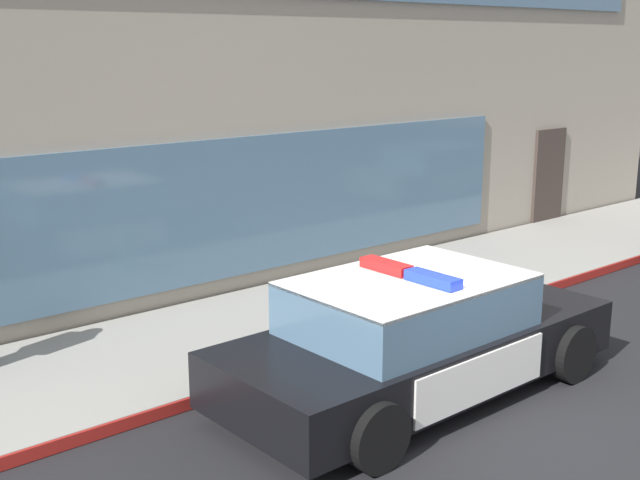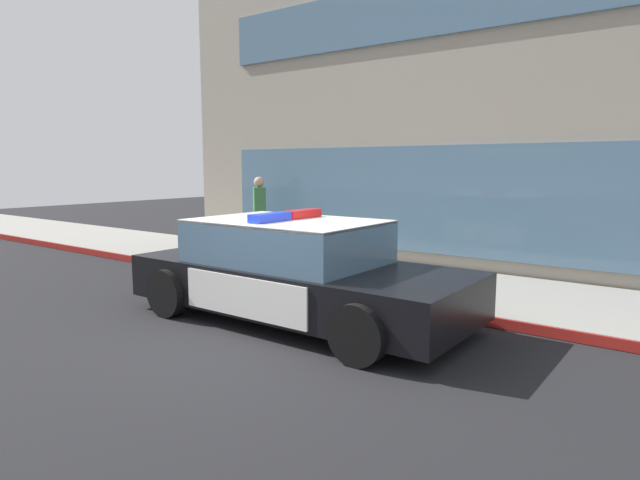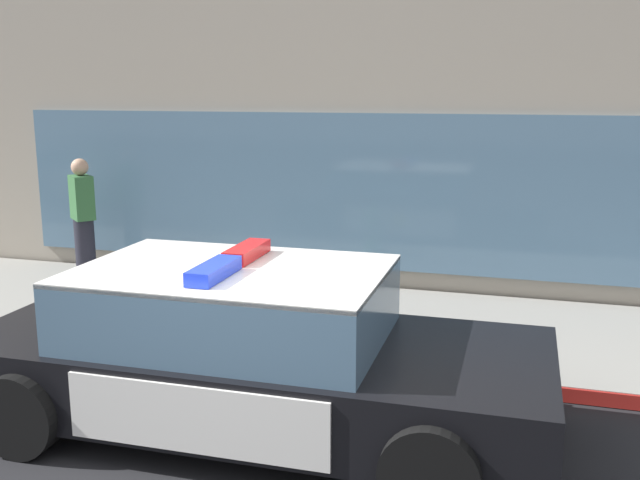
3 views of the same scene
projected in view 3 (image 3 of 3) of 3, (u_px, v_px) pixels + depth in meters
name	position (u px, v px, depth m)	size (l,w,h in m)	color
ground	(238.00, 479.00, 5.34)	(48.00, 48.00, 0.00)	black
sidewalk	(353.00, 324.00, 8.63)	(48.00, 2.85, 0.15)	gray
curb_red_paint	(318.00, 367.00, 7.27)	(28.80, 0.04, 0.14)	maroon
storefront_building	(577.00, 48.00, 12.87)	(18.84, 9.19, 7.05)	gray
police_cruiser	(249.00, 350.00, 6.04)	(4.82, 2.17, 1.49)	black
fire_hydrant	(289.00, 304.00, 7.94)	(0.34, 0.39, 0.73)	#4C994C
pedestrian_on_sidewalk	(83.00, 218.00, 10.28)	(0.47, 0.46, 1.71)	#23232D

